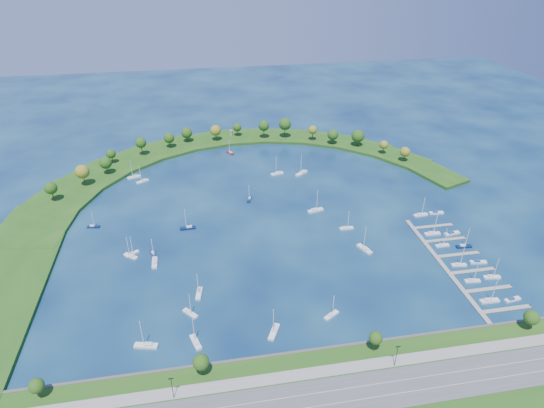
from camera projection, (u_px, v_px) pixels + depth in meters
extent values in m
plane|color=#071A44|center=(265.00, 215.00, 261.95)|extent=(700.00, 700.00, 0.00)
cube|color=#1B4E14|center=(322.00, 400.00, 156.16)|extent=(420.00, 42.00, 1.60)
cube|color=#474442|center=(307.00, 352.00, 174.38)|extent=(420.00, 1.20, 1.80)
cube|color=#515154|center=(322.00, 399.00, 155.72)|extent=(420.00, 16.00, 0.12)
cube|color=gray|center=(314.00, 373.00, 165.07)|extent=(420.00, 5.00, 0.12)
cube|color=silver|center=(324.00, 405.00, 153.56)|extent=(420.00, 0.15, 0.02)
cube|color=silver|center=(320.00, 392.00, 157.81)|extent=(420.00, 0.15, 0.02)
cylinder|color=#382314|center=(39.00, 393.00, 154.92)|extent=(0.56, 0.56, 4.90)
sphere|color=#1F4611|center=(37.00, 386.00, 153.16)|extent=(5.20, 5.20, 5.20)
cylinder|color=#382314|center=(202.00, 370.00, 162.96)|extent=(0.56, 0.56, 5.25)
sphere|color=#1F4611|center=(201.00, 363.00, 161.03)|extent=(6.00, 6.00, 6.00)
cylinder|color=#382314|center=(374.00, 346.00, 172.48)|extent=(0.56, 0.56, 5.60)
sphere|color=#1F4611|center=(376.00, 338.00, 170.54)|extent=(5.20, 5.20, 5.20)
cylinder|color=#382314|center=(529.00, 325.00, 182.26)|extent=(0.56, 0.56, 4.90)
sphere|color=#1F4611|center=(531.00, 318.00, 180.41)|extent=(6.00, 6.00, 6.00)
cylinder|color=black|center=(172.00, 389.00, 153.48)|extent=(0.24, 0.24, 10.00)
cylinder|color=black|center=(396.00, 356.00, 165.31)|extent=(0.24, 0.24, 10.00)
cube|color=#1B4E14|center=(34.00, 227.00, 249.36)|extent=(43.73, 48.72, 2.00)
cube|color=#1B4E14|center=(62.00, 199.00, 275.82)|extent=(50.23, 54.30, 2.00)
cube|color=#1B4E14|center=(94.00, 177.00, 300.96)|extent=(54.07, 56.09, 2.00)
cube|color=#1B4E14|center=(130.00, 161.00, 323.32)|extent=(55.20, 54.07, 2.00)
cube|color=#1B4E14|center=(167.00, 149.00, 341.61)|extent=(53.65, 48.47, 2.00)
cube|color=#1B4E14|center=(205.00, 141.00, 354.76)|extent=(49.62, 39.75, 2.00)
cube|color=#1B4E14|center=(244.00, 137.00, 362.02)|extent=(44.32, 29.96, 2.00)
cube|color=#1B4E14|center=(283.00, 136.00, 362.97)|extent=(49.49, 38.05, 2.00)
cube|color=#1B4E14|center=(321.00, 139.00, 357.55)|extent=(51.13, 44.12, 2.00)
cube|color=#1B4E14|center=(359.00, 146.00, 346.07)|extent=(49.19, 47.96, 2.00)
cube|color=#1B4E14|center=(397.00, 157.00, 329.21)|extent=(43.90, 49.49, 2.00)
cube|color=#1B4E14|center=(432.00, 172.00, 307.93)|extent=(35.67, 48.74, 2.00)
cube|color=#1B4E14|center=(1.00, 294.00, 202.29)|extent=(36.00, 130.81, 1.90)
cylinder|color=#382314|center=(53.00, 196.00, 270.04)|extent=(0.56, 0.56, 7.29)
sphere|color=#1F4611|center=(51.00, 188.00, 267.46)|extent=(7.32, 7.32, 7.32)
cylinder|color=#382314|center=(84.00, 180.00, 286.99)|extent=(0.56, 0.56, 7.97)
sphere|color=olive|center=(82.00, 172.00, 284.08)|extent=(8.80, 8.80, 8.80)
cylinder|color=#382314|center=(107.00, 169.00, 301.51)|extent=(0.56, 0.56, 6.48)
sphere|color=#1F4611|center=(106.00, 163.00, 299.06)|extent=(8.05, 8.05, 8.05)
cylinder|color=#382314|center=(112.00, 159.00, 316.18)|extent=(0.56, 0.56, 5.73)
sphere|color=#1F4611|center=(111.00, 154.00, 314.09)|extent=(6.36, 6.36, 6.36)
cylinder|color=#382314|center=(142.00, 150.00, 326.84)|extent=(0.56, 0.56, 8.27)
sphere|color=#1F4611|center=(141.00, 143.00, 323.97)|extent=(7.69, 7.69, 7.69)
cylinder|color=#382314|center=(170.00, 144.00, 339.55)|extent=(0.56, 0.56, 6.10)
sphere|color=#1F4611|center=(169.00, 138.00, 337.21)|extent=(7.83, 7.83, 7.83)
cylinder|color=#382314|center=(187.00, 138.00, 349.21)|extent=(0.56, 0.56, 5.62)
sphere|color=#1F4611|center=(187.00, 133.00, 346.96)|extent=(8.22, 8.22, 8.22)
cylinder|color=#382314|center=(216.00, 137.00, 351.41)|extent=(0.56, 0.56, 6.53)
sphere|color=olive|center=(216.00, 130.00, 348.92)|extent=(8.26, 8.26, 8.26)
cylinder|color=#382314|center=(237.00, 132.00, 359.47)|extent=(0.56, 0.56, 5.93)
sphere|color=#1F4611|center=(237.00, 127.00, 357.30)|extent=(6.65, 6.65, 6.65)
cylinder|color=#382314|center=(264.00, 133.00, 354.75)|extent=(0.56, 0.56, 8.68)
sphere|color=#1F4611|center=(264.00, 126.00, 351.72)|extent=(8.26, 8.26, 8.26)
cylinder|color=#382314|center=(285.00, 132.00, 355.65)|extent=(0.56, 0.56, 9.31)
sphere|color=#1F4611|center=(285.00, 124.00, 352.35)|extent=(9.42, 9.42, 9.42)
cylinder|color=#382314|center=(312.00, 136.00, 351.10)|extent=(0.56, 0.56, 7.42)
sphere|color=olive|center=(313.00, 130.00, 348.56)|extent=(6.62, 6.62, 6.62)
cylinder|color=#382314|center=(332.00, 140.00, 345.52)|extent=(0.56, 0.56, 5.79)
sphere|color=#1F4611|center=(333.00, 135.00, 343.23)|extent=(8.09, 8.09, 8.09)
cylinder|color=#382314|center=(357.00, 142.00, 342.22)|extent=(0.56, 0.56, 6.02)
sphere|color=#1F4611|center=(358.00, 136.00, 339.74)|extent=(9.44, 9.44, 9.44)
cylinder|color=#382314|center=(383.00, 150.00, 329.69)|extent=(0.56, 0.56, 5.93)
sphere|color=olive|center=(384.00, 145.00, 327.57)|extent=(6.10, 6.10, 6.10)
cylinder|color=#382314|center=(404.00, 158.00, 318.72)|extent=(0.56, 0.56, 5.83)
sphere|color=olive|center=(405.00, 152.00, 316.54)|extent=(6.99, 6.99, 6.99)
cylinder|color=gray|center=(231.00, 133.00, 361.68)|extent=(2.20, 2.20, 3.79)
cylinder|color=gray|center=(231.00, 130.00, 360.65)|extent=(2.60, 2.60, 0.30)
cube|color=gray|center=(443.00, 265.00, 221.45)|extent=(2.20, 82.00, 0.40)
cube|color=gray|center=(507.00, 309.00, 195.19)|extent=(22.00, 2.00, 0.40)
cylinder|color=#382314|center=(530.00, 306.00, 196.68)|extent=(0.36, 0.36, 1.60)
cube|color=gray|center=(489.00, 289.00, 206.41)|extent=(22.00, 2.00, 0.40)
cylinder|color=#382314|center=(511.00, 286.00, 207.90)|extent=(0.36, 0.36, 1.60)
cube|color=gray|center=(473.00, 271.00, 217.63)|extent=(22.00, 2.00, 0.40)
cylinder|color=#382314|center=(494.00, 268.00, 219.12)|extent=(0.36, 0.36, 1.60)
cube|color=gray|center=(459.00, 254.00, 228.85)|extent=(22.00, 2.00, 0.40)
cylinder|color=#382314|center=(479.00, 252.00, 230.34)|extent=(0.36, 0.36, 1.60)
cube|color=gray|center=(446.00, 240.00, 240.07)|extent=(22.00, 2.00, 0.40)
cylinder|color=#382314|center=(465.00, 237.00, 241.55)|extent=(0.36, 0.36, 1.60)
cube|color=gray|center=(434.00, 226.00, 251.29)|extent=(22.00, 2.00, 0.40)
cylinder|color=#382314|center=(452.00, 224.00, 252.77)|extent=(0.36, 0.36, 1.60)
cube|color=white|center=(134.00, 177.00, 302.22)|extent=(8.94, 4.87, 1.03)
cube|color=silver|center=(135.00, 176.00, 302.12)|extent=(3.38, 2.51, 0.72)
cylinder|color=silver|center=(131.00, 169.00, 298.75)|extent=(0.32, 0.32, 11.62)
cube|color=#0A1A40|center=(94.00, 227.00, 250.64)|extent=(6.95, 2.91, 0.81)
cube|color=silver|center=(92.00, 226.00, 250.29)|extent=(2.54, 1.67, 0.57)
cylinder|color=silver|center=(93.00, 219.00, 248.15)|extent=(0.32, 0.32, 9.10)
cube|color=white|center=(274.00, 332.00, 183.60)|extent=(6.34, 9.17, 1.08)
cube|color=silver|center=(275.00, 329.00, 183.88)|extent=(3.00, 3.61, 0.76)
cylinder|color=silver|center=(273.00, 321.00, 179.66)|extent=(0.32, 0.32, 12.16)
cube|color=#0A1A40|center=(188.00, 228.00, 249.32)|extent=(8.52, 2.60, 1.02)
cube|color=silver|center=(189.00, 227.00, 249.03)|extent=(3.01, 1.74, 0.71)
cylinder|color=silver|center=(185.00, 219.00, 246.06)|extent=(0.32, 0.32, 11.42)
cube|color=#0A1A40|center=(153.00, 254.00, 228.73)|extent=(3.71, 7.13, 0.82)
cube|color=silver|center=(153.00, 253.00, 228.91)|extent=(1.94, 2.68, 0.58)
cylinder|color=silver|center=(152.00, 247.00, 225.76)|extent=(0.32, 0.32, 9.27)
cube|color=white|center=(143.00, 181.00, 296.99)|extent=(8.19, 6.03, 0.98)
cube|color=silver|center=(144.00, 180.00, 297.02)|extent=(3.27, 2.80, 0.68)
cylinder|color=silver|center=(140.00, 174.00, 293.61)|extent=(0.32, 0.32, 10.99)
cube|color=white|center=(315.00, 210.00, 265.27)|extent=(9.80, 4.76, 1.13)
cube|color=silver|center=(314.00, 209.00, 264.46)|extent=(3.64, 2.57, 0.79)
cylinder|color=silver|center=(317.00, 200.00, 262.02)|extent=(0.32, 0.32, 12.74)
cube|color=white|center=(277.00, 174.00, 306.65)|extent=(9.14, 4.34, 1.06)
cube|color=silver|center=(278.00, 172.00, 306.49)|extent=(3.39, 2.36, 0.74)
cylinder|color=silver|center=(276.00, 165.00, 303.14)|extent=(0.32, 0.32, 11.90)
cube|color=#0A1A40|center=(249.00, 199.00, 276.77)|extent=(4.05, 7.27, 0.84)
cube|color=silver|center=(250.00, 198.00, 277.01)|extent=(2.07, 2.76, 0.59)
cylinder|color=silver|center=(249.00, 192.00, 273.68)|extent=(0.32, 0.32, 9.47)
cube|color=white|center=(190.00, 314.00, 192.71)|extent=(6.72, 7.19, 0.92)
cube|color=silver|center=(189.00, 311.00, 192.73)|extent=(2.92, 3.02, 0.65)
cylinder|color=silver|center=(190.00, 304.00, 189.52)|extent=(0.32, 0.32, 10.39)
cube|color=white|center=(146.00, 346.00, 177.36)|extent=(9.54, 4.65, 1.10)
cube|color=silver|center=(148.00, 344.00, 176.84)|extent=(3.55, 2.50, 0.77)
cylinder|color=silver|center=(142.00, 333.00, 173.98)|extent=(0.32, 0.32, 12.41)
cube|color=white|center=(364.00, 249.00, 232.43)|extent=(6.13, 9.71, 1.13)
cube|color=silver|center=(366.00, 248.00, 231.26)|extent=(3.00, 3.76, 0.79)
cylinder|color=silver|center=(365.00, 237.00, 229.47)|extent=(0.32, 0.32, 12.73)
cube|color=white|center=(131.00, 256.00, 227.39)|extent=(7.45, 6.81, 0.95)
cube|color=silver|center=(132.00, 255.00, 226.63)|extent=(3.11, 2.97, 0.66)
cylinder|color=silver|center=(128.00, 246.00, 224.73)|extent=(0.32, 0.32, 10.67)
cube|color=white|center=(331.00, 315.00, 191.84)|extent=(7.42, 5.56, 0.89)
cube|color=silver|center=(330.00, 315.00, 191.05)|extent=(2.97, 2.57, 0.62)
cylinder|color=silver|center=(333.00, 305.00, 189.43)|extent=(0.32, 0.32, 9.98)
cube|color=white|center=(199.00, 294.00, 203.48)|extent=(3.62, 8.44, 0.98)
cube|color=silver|center=(199.00, 291.00, 203.77)|extent=(2.05, 3.09, 0.69)
cylinder|color=silver|center=(198.00, 284.00, 199.88)|extent=(0.32, 0.32, 11.03)
cube|color=white|center=(196.00, 342.00, 178.99)|extent=(4.85, 8.72, 1.01)
cube|color=silver|center=(196.00, 342.00, 177.92)|extent=(2.48, 3.31, 0.71)
cylinder|color=silver|center=(194.00, 330.00, 176.38)|extent=(0.32, 0.32, 11.34)
cube|color=white|center=(346.00, 228.00, 249.30)|extent=(7.59, 2.15, 0.91)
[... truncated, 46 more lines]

